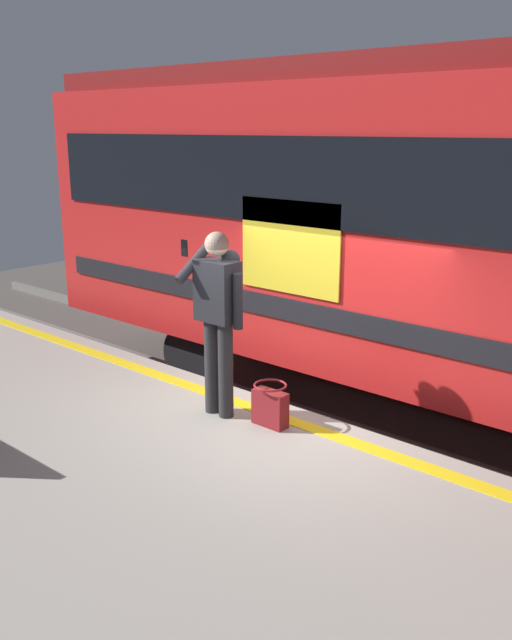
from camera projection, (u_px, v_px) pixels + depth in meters
name	position (u px, v px, depth m)	size (l,w,h in m)	color
ground_plane	(290.00, 487.00, 6.98)	(24.51, 24.51, 0.00)	#4C4742
platform	(81.00, 562.00, 5.04)	(15.80, 4.99, 0.90)	#9E998E
safety_line	(272.00, 414.00, 6.52)	(15.48, 0.16, 0.01)	yellow
track_rail_near	(367.00, 434.00, 8.02)	(20.54, 0.08, 0.16)	slate
track_rail_far	(425.00, 398.00, 9.06)	(20.54, 0.08, 0.16)	slate
passenger	(219.00, 309.00, 6.26)	(0.57, 0.55, 1.74)	#262628
handbag	(270.00, 406.00, 6.23)	(0.34, 0.31, 0.40)	maroon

